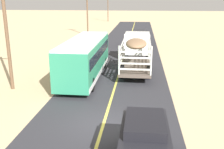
{
  "coord_description": "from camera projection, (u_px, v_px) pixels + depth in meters",
  "views": [
    {
      "loc": [
        1.86,
        -12.64,
        6.49
      ],
      "look_at": [
        0.0,
        4.05,
        1.56
      ],
      "focal_mm": 42.57,
      "sensor_mm": 36.0,
      "label": 1
    }
  ],
  "objects": [
    {
      "name": "power_pole_far",
      "position": [
        108.0,
        6.0,
        71.74
      ],
      "size": [
        2.2,
        0.24,
        7.57
      ],
      "color": "brown",
      "rests_on": "ground"
    },
    {
      "name": "road_centre_line",
      "position": [
        104.0,
        124.0,
        14.07
      ],
      "size": [
        0.16,
        117.6,
        0.0
      ],
      "primitive_type": "cube",
      "color": "#D8CC4C",
      "rests_on": "road_surface"
    },
    {
      "name": "power_pole_mid",
      "position": [
        87.0,
        11.0,
        45.0
      ],
      "size": [
        2.2,
        0.24,
        7.88
      ],
      "color": "brown",
      "rests_on": "ground"
    },
    {
      "name": "ground_plane",
      "position": [
        104.0,
        124.0,
        14.08
      ],
      "size": [
        240.0,
        240.0,
        0.0
      ],
      "primitive_type": "plane",
      "color": "#CCB284"
    },
    {
      "name": "livestock_truck",
      "position": [
        137.0,
        47.0,
        25.77
      ],
      "size": [
        2.53,
        9.7,
        3.02
      ],
      "color": "silver",
      "rests_on": "road_surface"
    },
    {
      "name": "bus",
      "position": [
        85.0,
        57.0,
        21.61
      ],
      "size": [
        2.54,
        10.0,
        3.21
      ],
      "color": "#2D8C66",
      "rests_on": "road_surface"
    },
    {
      "name": "car_far",
      "position": [
        140.0,
        37.0,
        37.17
      ],
      "size": [
        1.9,
        4.62,
        1.93
      ],
      "color": "black",
      "rests_on": "road_surface"
    },
    {
      "name": "road_surface",
      "position": [
        104.0,
        124.0,
        14.07
      ],
      "size": [
        8.0,
        120.0,
        0.02
      ],
      "primitive_type": "cube",
      "color": "#2D2D33",
      "rests_on": "ground"
    },
    {
      "name": "power_pole_near",
      "position": [
        6.0,
        25.0,
        18.19
      ],
      "size": [
        2.2,
        0.24,
        8.63
      ],
      "color": "brown",
      "rests_on": "ground"
    },
    {
      "name": "suv_near",
      "position": [
        144.0,
        147.0,
        9.8
      ],
      "size": [
        1.9,
        4.62,
        2.29
      ],
      "color": "black",
      "rests_on": "road_surface"
    }
  ]
}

